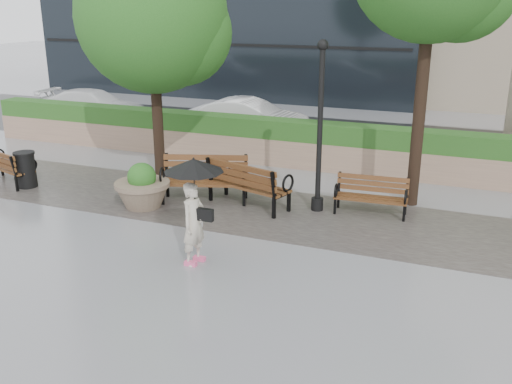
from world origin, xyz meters
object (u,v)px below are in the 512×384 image
at_px(bench_1, 205,189).
at_px(planter_left, 143,190).
at_px(bench_0, 8,173).
at_px(bench_2, 248,193).
at_px(bench_3, 370,204).
at_px(car_right, 249,119).
at_px(pedestrian, 194,201).
at_px(lamppost, 320,139).
at_px(car_left, 94,106).
at_px(trash_bin, 26,171).

bearing_deg(bench_1, planter_left, -160.75).
distance_m(bench_0, bench_2, 6.68).
xyz_separation_m(bench_3, car_right, (-5.54, 6.12, 0.44)).
bearing_deg(bench_1, pedestrian, -84.65).
distance_m(lamppost, car_left, 13.27).
xyz_separation_m(planter_left, car_right, (-0.46, 7.64, 0.27)).
height_order(bench_1, bench_2, bench_1).
distance_m(bench_2, pedestrian, 3.35).
bearing_deg(lamppost, car_right, 124.54).
distance_m(lamppost, car_right, 7.72).
distance_m(bench_1, lamppost, 3.07).
bearing_deg(bench_3, planter_left, -167.51).
bearing_deg(bench_3, lamppost, -175.54).
height_order(bench_1, car_left, car_left).
xyz_separation_m(bench_1, bench_3, (3.91, 0.60, -0.07)).
relative_size(car_right, pedestrian, 2.13).
bearing_deg(bench_0, bench_2, -156.49).
height_order(bench_0, bench_1, bench_1).
xyz_separation_m(bench_3, lamppost, (-1.20, -0.18, 1.44)).
bearing_deg(bench_0, pedestrian, 177.50).
bearing_deg(trash_bin, pedestrian, -21.16).
bearing_deg(bench_1, car_right, 84.98).
relative_size(bench_2, trash_bin, 2.41).
bearing_deg(car_left, lamppost, -128.60).
height_order(bench_2, lamppost, lamppost).
relative_size(bench_1, bench_3, 1.32).
bearing_deg(trash_bin, bench_2, 7.66).
xyz_separation_m(planter_left, pedestrian, (2.57, -2.23, 0.79)).
height_order(bench_1, pedestrian, pedestrian).
bearing_deg(bench_3, trash_bin, -175.46).
bearing_deg(bench_1, car_left, 121.62).
distance_m(bench_0, planter_left, 4.37).
bearing_deg(bench_3, car_left, 148.23).
distance_m(bench_1, bench_3, 3.95).
bearing_deg(car_right, trash_bin, 155.33).
relative_size(bench_1, car_left, 0.50).
bearing_deg(trash_bin, bench_1, 8.54).
bearing_deg(bench_0, car_left, -51.08).
xyz_separation_m(bench_1, lamppost, (2.71, 0.42, 1.37)).
height_order(planter_left, pedestrian, pedestrian).
bearing_deg(pedestrian, car_right, 28.00).
height_order(bench_3, trash_bin, trash_bin).
distance_m(trash_bin, pedestrian, 6.73).
relative_size(bench_0, bench_1, 0.85).
distance_m(bench_3, pedestrian, 4.61).
relative_size(bench_1, trash_bin, 2.44).
height_order(car_left, pedestrian, pedestrian).
height_order(lamppost, car_left, lamppost).
distance_m(bench_3, planter_left, 5.30).
height_order(car_left, car_right, car_right).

